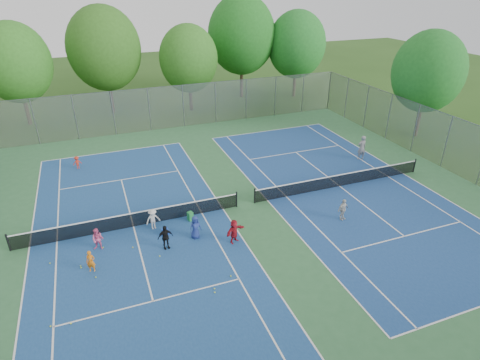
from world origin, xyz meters
name	(u,v)px	position (x,y,z in m)	size (l,w,h in m)	color
ground	(246,205)	(0.00, 0.00, 0.00)	(120.00, 120.00, 0.00)	#274D18
court_pad	(246,205)	(0.00, 0.00, 0.01)	(32.00, 32.00, 0.01)	#30673B
court_left	(134,227)	(-7.00, 0.00, 0.02)	(10.97, 23.77, 0.01)	navy
court_right	(340,186)	(7.00, 0.00, 0.02)	(10.97, 23.77, 0.01)	navy
net_left	(133,220)	(-7.00, 0.00, 0.46)	(12.87, 0.10, 0.91)	black
net_right	(340,181)	(7.00, 0.00, 0.46)	(12.87, 0.10, 0.91)	black
fence_north	(183,106)	(0.00, 16.00, 2.00)	(32.00, 0.10, 4.00)	gray
fence_east	(446,142)	(16.00, 0.00, 2.00)	(32.00, 0.10, 4.00)	gray
tree_nw	(15,63)	(-14.00, 22.00, 5.89)	(6.40, 6.40, 9.58)	#443326
tree_nl	(104,49)	(-6.00, 23.00, 6.54)	(7.20, 7.20, 10.69)	#443326
tree_nc	(189,59)	(2.00, 21.00, 5.39)	(6.00, 6.00, 8.85)	#443326
tree_nr	(242,35)	(9.00, 24.00, 7.04)	(7.60, 7.60, 11.42)	#443326
tree_ne	(297,45)	(15.00, 22.00, 5.97)	(6.60, 6.60, 9.77)	#443326
tree_side_e	(428,72)	(19.00, 6.00, 5.74)	(6.00, 6.00, 9.20)	#443326
ball_crate	(165,232)	(-5.43, -1.40, 0.16)	(0.38, 0.38, 0.32)	blue
ball_hopper	(190,216)	(-3.73, -0.51, 0.28)	(0.29, 0.29, 0.57)	green
student_a	(91,262)	(-9.41, -3.25, 0.59)	(0.43, 0.28, 1.17)	orange
student_b	(98,239)	(-8.97, -1.52, 0.64)	(0.62, 0.48, 1.27)	#E3588B
student_c	(153,219)	(-5.92, -0.60, 0.64)	(0.82, 0.47, 1.28)	beige
student_d	(165,237)	(-5.64, -2.71, 0.71)	(0.83, 0.35, 1.42)	black
student_e	(195,227)	(-3.91, -2.33, 0.69)	(0.67, 0.44, 1.37)	navy
student_f	(234,231)	(-2.05, -3.47, 0.70)	(1.29, 0.41, 1.39)	#A51723
child_far_baseline	(77,163)	(-9.82, 9.53, 0.50)	(0.64, 0.37, 1.00)	red
instructor	(362,148)	(11.12, 3.37, 0.98)	(0.72, 0.47, 1.97)	gray
teen_court_b	(343,209)	(4.74, -3.63, 0.68)	(0.80, 0.33, 1.36)	beige
tennis_ball_0	(71,324)	(-10.44, -6.50, 0.03)	(0.07, 0.07, 0.07)	yellow
tennis_ball_1	(133,248)	(-7.31, -2.07, 0.03)	(0.07, 0.07, 0.07)	#CFD331
tennis_ball_2	(81,266)	(-9.96, -2.70, 0.03)	(0.07, 0.07, 0.07)	#C9E635
tennis_ball_3	(215,293)	(-4.27, -6.89, 0.03)	(0.07, 0.07, 0.07)	#C5E735
tennis_ball_4	(50,263)	(-11.40, -1.91, 0.03)	(0.07, 0.07, 0.07)	#AFD030
tennis_ball_5	(160,256)	(-6.11, -3.32, 0.03)	(0.07, 0.07, 0.07)	#D6E435
tennis_ball_6	(51,327)	(-11.23, -6.35, 0.03)	(0.07, 0.07, 0.07)	#C6D932
tennis_ball_7	(81,268)	(-9.94, -2.86, 0.03)	(0.07, 0.07, 0.07)	#C8F238
tennis_ball_8	(231,276)	(-3.20, -6.10, 0.03)	(0.07, 0.07, 0.07)	#CFE435
tennis_ball_9	(214,289)	(-4.20, -6.65, 0.03)	(0.07, 0.07, 0.07)	#D1EC36
tennis_ball_10	(96,278)	(-9.30, -3.85, 0.03)	(0.07, 0.07, 0.07)	#A7C52D
tennis_ball_11	(103,248)	(-8.79, -1.50, 0.03)	(0.07, 0.07, 0.07)	#C5EF37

